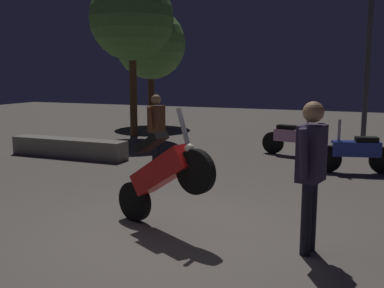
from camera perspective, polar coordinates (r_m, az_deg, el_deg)
name	(u,v)px	position (r m, az deg, el deg)	size (l,w,h in m)	color
ground_plane	(170,234)	(5.86, -2.89, -11.44)	(40.00, 40.00, 0.00)	#605951
motorcycle_red_foreground	(163,175)	(5.82, -3.78, -3.93)	(1.61, 0.59, 1.63)	black
motorcycle_blue_parked_left	(356,152)	(9.75, 20.28, -0.99)	(1.64, 0.51, 1.11)	black
motorcycle_pink_parked_right	(293,138)	(11.35, 12.86, 0.71)	(1.64, 0.50, 1.11)	black
person_rider_beside	(311,164)	(5.15, 15.03, -2.46)	(0.31, 0.67, 1.75)	black
person_bystander_far	(156,124)	(9.76, -4.58, 2.54)	(0.28, 0.66, 1.59)	black
streetlamp_near	(370,25)	(13.24, 21.86, 13.98)	(0.36, 0.36, 5.26)	#38383D
tree_left_bg	(151,44)	(17.81, -5.34, 12.63)	(2.74, 2.74, 4.53)	#4C331E
tree_center_bg	(132,19)	(14.70, -7.74, 15.65)	(2.68, 2.68, 5.10)	#4C331E
planter_wall_low	(69,148)	(11.39, -15.53, -0.45)	(3.10, 0.50, 0.45)	gray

